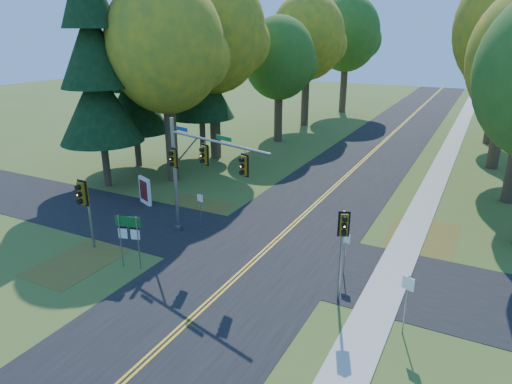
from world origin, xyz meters
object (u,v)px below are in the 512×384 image
at_px(traffic_mast, 195,167).
at_px(route_sign_cluster, 129,231).
at_px(east_signal_pole, 343,234).
at_px(info_kiosk, 145,191).

relative_size(traffic_mast, route_sign_cluster, 2.53).
distance_m(east_signal_pole, route_sign_cluster, 9.71).
xyz_separation_m(traffic_mast, info_kiosk, (-5.96, 2.90, -3.17)).
height_order(traffic_mast, route_sign_cluster, traffic_mast).
bearing_deg(info_kiosk, east_signal_pole, 4.01).
height_order(route_sign_cluster, info_kiosk, route_sign_cluster).
distance_m(east_signal_pole, info_kiosk, 15.44).
bearing_deg(traffic_mast, info_kiosk, 169.85).
distance_m(traffic_mast, info_kiosk, 7.35).
bearing_deg(route_sign_cluster, traffic_mast, 59.92).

